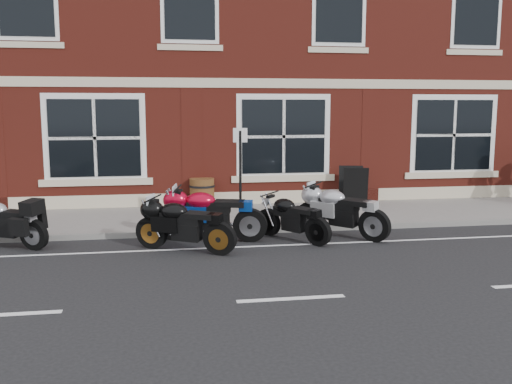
# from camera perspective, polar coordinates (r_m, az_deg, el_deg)

# --- Properties ---
(ground) EXTENTS (80.00, 80.00, 0.00)m
(ground) POSITION_cam_1_polar(r_m,az_deg,el_deg) (11.27, 0.09, -5.71)
(ground) COLOR black
(ground) RESTS_ON ground
(sidewalk) EXTENTS (30.00, 3.00, 0.12)m
(sidewalk) POSITION_cam_1_polar(r_m,az_deg,el_deg) (14.15, -1.93, -2.53)
(sidewalk) COLOR slate
(sidewalk) RESTS_ON ground
(kerb) EXTENTS (30.00, 0.16, 0.12)m
(kerb) POSITION_cam_1_polar(r_m,az_deg,el_deg) (12.62, -0.99, -3.88)
(kerb) COLOR slate
(kerb) RESTS_ON ground
(pub_building) EXTENTS (24.00, 12.00, 12.00)m
(pub_building) POSITION_cam_1_polar(r_m,az_deg,el_deg) (21.60, -4.75, 17.06)
(pub_building) COLOR maroon
(pub_building) RESTS_ON ground
(moto_touring_silver) EXTENTS (1.80, 1.12, 1.32)m
(moto_touring_silver) POSITION_cam_1_polar(r_m,az_deg,el_deg) (12.41, -23.90, -2.57)
(moto_touring_silver) COLOR black
(moto_touring_silver) RESTS_ON ground
(moto_sport_red) EXTENTS (2.26, 0.74, 1.03)m
(moto_sport_red) POSITION_cam_1_polar(r_m,az_deg,el_deg) (11.87, -4.64, -2.06)
(moto_sport_red) COLOR black
(moto_sport_red) RESTS_ON ground
(moto_sport_black) EXTENTS (1.90, 1.18, 0.95)m
(moto_sport_black) POSITION_cam_1_polar(r_m,az_deg,el_deg) (11.06, -7.27, -3.14)
(moto_sport_black) COLOR black
(moto_sport_black) RESTS_ON ground
(moto_sport_silver) EXTENTS (1.60, 1.78, 1.01)m
(moto_sport_silver) POSITION_cam_1_polar(r_m,az_deg,el_deg) (12.39, 8.47, -1.75)
(moto_sport_silver) COLOR black
(moto_sport_silver) RESTS_ON ground
(moto_naked_black) EXTENTS (1.26, 1.64, 0.88)m
(moto_naked_black) POSITION_cam_1_polar(r_m,az_deg,el_deg) (11.92, 3.61, -2.45)
(moto_naked_black) COLOR black
(moto_naked_black) RESTS_ON ground
(a_board_sign) EXTENTS (0.73, 0.58, 1.08)m
(a_board_sign) POSITION_cam_1_polar(r_m,az_deg,el_deg) (15.52, 9.70, 0.57)
(a_board_sign) COLOR black
(a_board_sign) RESTS_ON sidewalk
(barrel_planter) EXTENTS (0.69, 0.69, 0.77)m
(barrel_planter) POSITION_cam_1_polar(r_m,az_deg,el_deg) (15.28, -5.42, -0.07)
(barrel_planter) COLOR #552916
(barrel_planter) RESTS_ON sidewalk
(parking_sign) EXTENTS (0.31, 0.06, 2.19)m
(parking_sign) POSITION_cam_1_polar(r_m,az_deg,el_deg) (12.52, -1.58, 2.17)
(parking_sign) COLOR black
(parking_sign) RESTS_ON sidewalk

